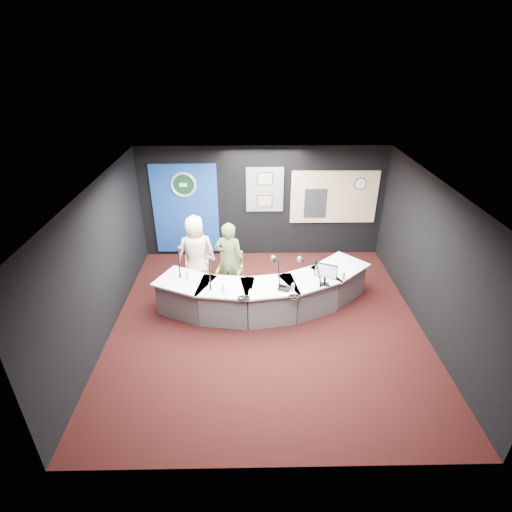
{
  "coord_description": "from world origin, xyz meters",
  "views": [
    {
      "loc": [
        -0.32,
        -6.28,
        4.92
      ],
      "look_at": [
        -0.2,
        0.8,
        1.1
      ],
      "focal_mm": 28.0,
      "sensor_mm": 36.0,
      "label": 1
    }
  ],
  "objects_px": {
    "armchair_right": "(230,276)",
    "armchair_left": "(197,267)",
    "person_man": "(196,252)",
    "person_woman": "(229,260)",
    "broadcast_desk": "(264,293)"
  },
  "relations": [
    {
      "from": "person_woman",
      "to": "person_man",
      "type": "bearing_deg",
      "value": -17.09
    },
    {
      "from": "broadcast_desk",
      "to": "armchair_right",
      "type": "height_order",
      "value": "armchair_right"
    },
    {
      "from": "armchair_left",
      "to": "broadcast_desk",
      "type": "bearing_deg",
      "value": -43.02
    },
    {
      "from": "armchair_right",
      "to": "person_woman",
      "type": "distance_m",
      "value": 0.39
    },
    {
      "from": "person_man",
      "to": "person_woman",
      "type": "relative_size",
      "value": 0.98
    },
    {
      "from": "armchair_left",
      "to": "armchair_right",
      "type": "distance_m",
      "value": 0.85
    },
    {
      "from": "armchair_left",
      "to": "person_woman",
      "type": "xyz_separation_m",
      "value": [
        0.75,
        -0.41,
        0.4
      ]
    },
    {
      "from": "broadcast_desk",
      "to": "armchair_left",
      "type": "height_order",
      "value": "armchair_left"
    },
    {
      "from": "armchair_right",
      "to": "person_man",
      "type": "height_order",
      "value": "person_man"
    },
    {
      "from": "armchair_left",
      "to": "armchair_right",
      "type": "xyz_separation_m",
      "value": [
        0.75,
        -0.41,
        0.01
      ]
    },
    {
      "from": "armchair_right",
      "to": "armchair_left",
      "type": "bearing_deg",
      "value": 161.68
    },
    {
      "from": "person_man",
      "to": "person_woman",
      "type": "distance_m",
      "value": 0.85
    },
    {
      "from": "broadcast_desk",
      "to": "armchair_left",
      "type": "distance_m",
      "value": 1.75
    },
    {
      "from": "armchair_right",
      "to": "person_man",
      "type": "distance_m",
      "value": 0.93
    },
    {
      "from": "broadcast_desk",
      "to": "person_woman",
      "type": "xyz_separation_m",
      "value": [
        -0.71,
        0.55,
        0.48
      ]
    }
  ]
}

